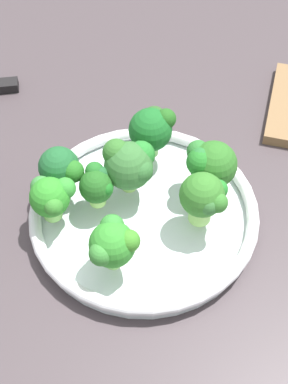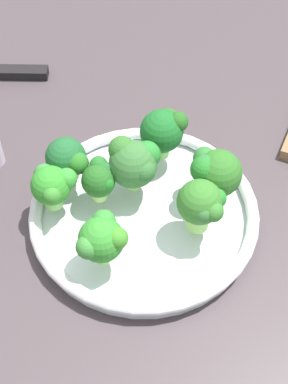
# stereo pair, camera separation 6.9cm
# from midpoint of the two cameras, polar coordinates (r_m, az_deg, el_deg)

# --- Properties ---
(ground_plane) EXTENTS (1.30, 1.30, 0.03)m
(ground_plane) POSITION_cam_midpoint_polar(r_m,az_deg,el_deg) (0.74, 0.10, -3.67)
(ground_plane) COLOR #42383C
(bowl) EXTENTS (0.29, 0.29, 0.03)m
(bowl) POSITION_cam_midpoint_polar(r_m,az_deg,el_deg) (0.72, 2.72, -2.35)
(bowl) COLOR silver
(bowl) RESTS_ON ground_plane
(broccoli_floret_0) EXTENTS (0.07, 0.06, 0.07)m
(broccoli_floret_0) POSITION_cam_midpoint_polar(r_m,az_deg,el_deg) (0.70, 1.86, 2.78)
(broccoli_floret_0) COLOR #88B254
(broccoli_floret_0) RESTS_ON bowl
(broccoli_floret_1) EXTENTS (0.06, 0.06, 0.07)m
(broccoli_floret_1) POSITION_cam_midpoint_polar(r_m,az_deg,el_deg) (0.74, 4.71, 6.05)
(broccoli_floret_1) COLOR #83C460
(broccoli_floret_1) RESTS_ON bowl
(broccoli_floret_2) EXTENTS (0.06, 0.05, 0.06)m
(broccoli_floret_2) POSITION_cam_midpoint_polar(r_m,az_deg,el_deg) (0.72, -4.91, 3.08)
(broccoli_floret_2) COLOR #8DBE68
(broccoli_floret_2) RESTS_ON bowl
(broccoli_floret_3) EXTENTS (0.07, 0.06, 0.07)m
(broccoli_floret_3) POSITION_cam_midpoint_polar(r_m,az_deg,el_deg) (0.70, 9.75, 1.84)
(broccoli_floret_3) COLOR #7EB551
(broccoli_floret_3) RESTS_ON bowl
(broccoli_floret_4) EXTENTS (0.06, 0.05, 0.06)m
(broccoli_floret_4) POSITION_cam_midpoint_polar(r_m,az_deg,el_deg) (0.69, -6.32, 0.50)
(broccoli_floret_4) COLOR #85C95E
(broccoli_floret_4) RESTS_ON bowl
(broccoli_floret_5) EXTENTS (0.06, 0.05, 0.07)m
(broccoli_floret_5) POSITION_cam_midpoint_polar(r_m,az_deg,el_deg) (0.67, 8.68, -1.44)
(broccoli_floret_5) COLOR #95CF63
(broccoli_floret_5) RESTS_ON bowl
(broccoli_floret_6) EXTENTS (0.04, 0.04, 0.05)m
(broccoli_floret_6) POSITION_cam_midpoint_polar(r_m,az_deg,el_deg) (0.70, -1.62, 1.14)
(broccoli_floret_6) COLOR #A2DA68
(broccoli_floret_6) RESTS_ON bowl
(broccoli_floret_7) EXTENTS (0.06, 0.06, 0.06)m
(broccoli_floret_7) POSITION_cam_midpoint_polar(r_m,az_deg,el_deg) (0.64, -1.15, -4.86)
(broccoli_floret_7) COLOR #82C260
(broccoli_floret_7) RESTS_ON bowl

